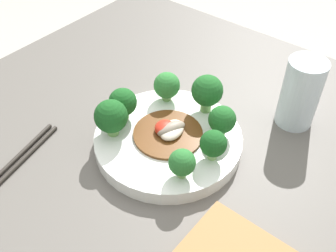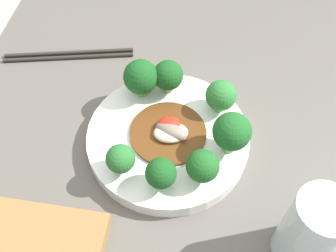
{
  "view_description": "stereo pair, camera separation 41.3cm",
  "coord_description": "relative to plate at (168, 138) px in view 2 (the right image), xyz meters",
  "views": [
    {
      "loc": [
        -0.31,
        0.4,
        1.24
      ],
      "look_at": [
        -0.03,
        0.04,
        0.81
      ],
      "focal_mm": 42.0,
      "sensor_mm": 36.0,
      "label": 1
    },
    {
      "loc": [
        -0.36,
        -0.01,
        1.27
      ],
      "look_at": [
        -0.03,
        0.04,
        0.81
      ],
      "focal_mm": 42.0,
      "sensor_mm": 36.0,
      "label": 2
    }
  ],
  "objects": [
    {
      "name": "table",
      "position": [
        0.03,
        -0.04,
        -0.39
      ],
      "size": [
        0.84,
        0.78,
        0.76
      ],
      "color": "#5B5651",
      "rests_on": "ground_plane"
    },
    {
      "name": "plate",
      "position": [
        0.0,
        0.0,
        0.0
      ],
      "size": [
        0.24,
        0.24,
        0.02
      ],
      "color": "white",
      "rests_on": "table"
    },
    {
      "name": "broccoli_northwest",
      "position": [
        -0.07,
        0.05,
        0.04
      ],
      "size": [
        0.04,
        0.04,
        0.05
      ],
      "color": "#7AAD5B",
      "rests_on": "plate"
    },
    {
      "name": "broccoli_northeast",
      "position": [
        0.07,
        0.05,
        0.05
      ],
      "size": [
        0.05,
        0.05,
        0.06
      ],
      "color": "#7AAD5B",
      "rests_on": "plate"
    },
    {
      "name": "broccoli_south",
      "position": [
        -0.01,
        -0.09,
        0.05
      ],
      "size": [
        0.05,
        0.05,
        0.07
      ],
      "color": "#70A356",
      "rests_on": "plate"
    },
    {
      "name": "broccoli_southwest",
      "position": [
        -0.07,
        -0.06,
        0.04
      ],
      "size": [
        0.05,
        0.05,
        0.05
      ],
      "color": "#7AAD5B",
      "rests_on": "plate"
    },
    {
      "name": "broccoli_southeast",
      "position": [
        0.06,
        -0.07,
        0.04
      ],
      "size": [
        0.05,
        0.05,
        0.05
      ],
      "color": "#70A356",
      "rests_on": "plate"
    },
    {
      "name": "broccoli_east",
      "position": [
        0.09,
        0.01,
        0.05
      ],
      "size": [
        0.05,
        0.05,
        0.06
      ],
      "color": "#70A356",
      "rests_on": "plate"
    },
    {
      "name": "broccoli_west",
      "position": [
        -0.08,
        -0.0,
        0.04
      ],
      "size": [
        0.04,
        0.04,
        0.05
      ],
      "color": "#89B76B",
      "rests_on": "plate"
    },
    {
      "name": "stirfry_center",
      "position": [
        -0.0,
        -0.0,
        0.02
      ],
      "size": [
        0.11,
        0.11,
        0.02
      ],
      "color": "#5B3314",
      "rests_on": "plate"
    },
    {
      "name": "drinking_glass",
      "position": [
        -0.14,
        -0.19,
        0.05
      ],
      "size": [
        0.07,
        0.07,
        0.13
      ],
      "color": "silver",
      "rests_on": "table"
    },
    {
      "name": "chopsticks",
      "position": [
        0.16,
        0.21,
        -0.01
      ],
      "size": [
        0.07,
        0.23,
        0.01
      ],
      "color": "#2D2823",
      "rests_on": "table"
    }
  ]
}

